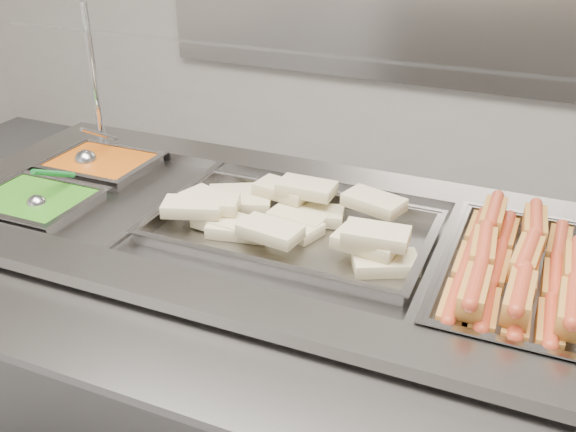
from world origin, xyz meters
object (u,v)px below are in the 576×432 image
at_px(sneeze_guard, 304,59).
at_px(pan_hotdogs, 522,288).
at_px(pan_wraps, 292,234).
at_px(serving_spoon, 40,199).
at_px(steam_counter, 272,358).
at_px(ladle, 87,159).

distance_m(sneeze_guard, pan_hotdogs, 0.71).
height_order(pan_wraps, serving_spoon, serving_spoon).
bearing_deg(pan_wraps, sneeze_guard, 106.50).
bearing_deg(serving_spoon, steam_counter, 14.85).
bearing_deg(steam_counter, pan_wraps, 1.16).
bearing_deg(pan_wraps, steam_counter, -178.84).
distance_m(steam_counter, ladle, 0.76).
distance_m(pan_wraps, serving_spoon, 0.63).
height_order(steam_counter, pan_wraps, pan_wraps).
bearing_deg(serving_spoon, pan_hotdogs, 8.05).
bearing_deg(pan_wraps, pan_hotdogs, 1.16).
distance_m(steam_counter, pan_hotdogs, 0.68).
distance_m(sneeze_guard, pan_wraps, 0.41).
distance_m(sneeze_guard, serving_spoon, 0.73).
bearing_deg(sneeze_guard, serving_spoon, -147.92).
bearing_deg(steam_counter, sneeze_guard, 91.16).
relative_size(sneeze_guard, ladle, 8.41).
height_order(steam_counter, sneeze_guard, sneeze_guard).
bearing_deg(steam_counter, ladle, 170.36).
xyz_separation_m(steam_counter, pan_wraps, (0.05, 0.00, 0.39)).
bearing_deg(pan_hotdogs, ladle, 175.46).
distance_m(pan_hotdogs, ladle, 1.20).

